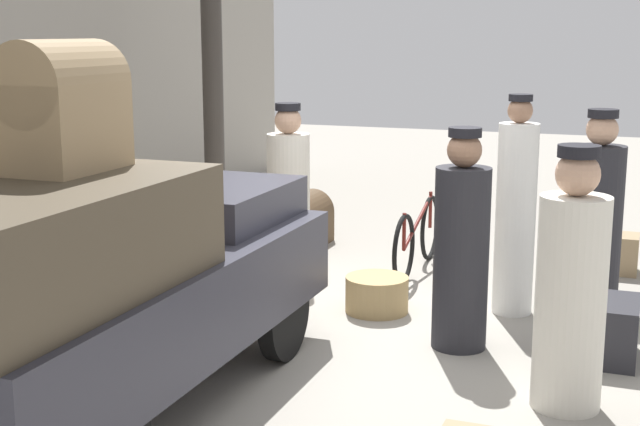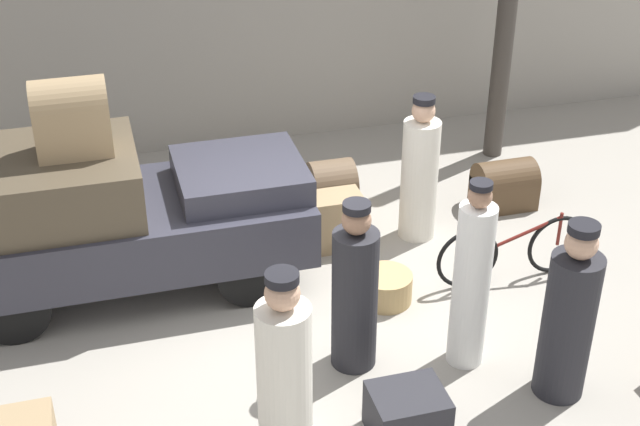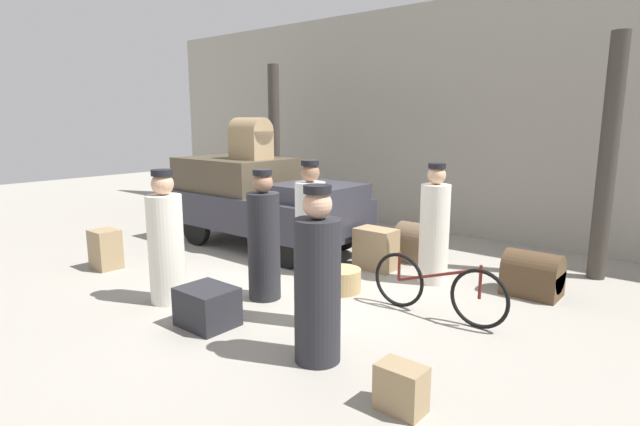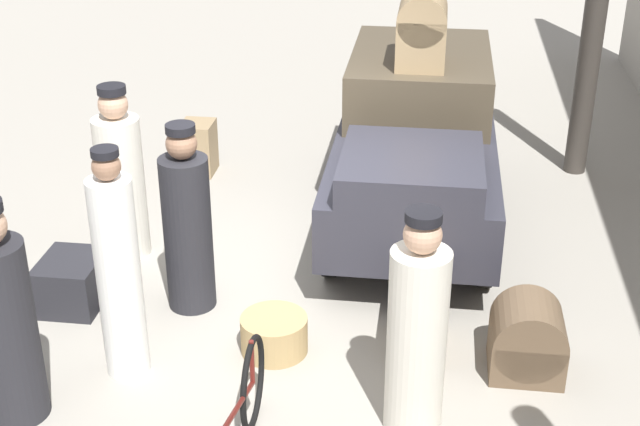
# 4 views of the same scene
# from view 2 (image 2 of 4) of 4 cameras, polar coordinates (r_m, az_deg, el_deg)

# --- Properties ---
(ground_plane) EXTENTS (30.00, 30.00, 0.00)m
(ground_plane) POSITION_cam_2_polar(r_m,az_deg,el_deg) (8.94, -0.90, -6.08)
(ground_plane) COLOR gray
(canopy_pillar_right) EXTENTS (0.25, 0.25, 3.43)m
(canopy_pillar_right) POSITION_cam_2_polar(r_m,az_deg,el_deg) (11.55, 11.77, 11.43)
(canopy_pillar_right) COLOR #38332D
(canopy_pillar_right) RESTS_ON ground
(truck) EXTENTS (3.65, 1.55, 1.56)m
(truck) POSITION_cam_2_polar(r_m,az_deg,el_deg) (9.05, -13.43, -0.00)
(truck) COLOR black
(truck) RESTS_ON ground
(bicycle) EXTENTS (1.69, 0.04, 0.72)m
(bicycle) POSITION_cam_2_polar(r_m,az_deg,el_deg) (9.38, 12.26, -2.38)
(bicycle) COLOR black
(bicycle) RESTS_ON ground
(wicker_basket) EXTENTS (0.53, 0.53, 0.30)m
(wicker_basket) POSITION_cam_2_polar(r_m,az_deg,el_deg) (8.98, 4.22, -4.78)
(wicker_basket) COLOR tan
(wicker_basket) RESTS_ON ground
(porter_carrying_trunk) EXTENTS (0.44, 0.44, 1.67)m
(porter_carrying_trunk) POSITION_cam_2_polar(r_m,az_deg,el_deg) (6.99, -2.30, -10.15)
(porter_carrying_trunk) COLOR silver
(porter_carrying_trunk) RESTS_ON ground
(porter_lifting_near_truck) EXTENTS (0.33, 0.33, 1.84)m
(porter_lifting_near_truck) POSITION_cam_2_polar(r_m,az_deg,el_deg) (7.91, 9.67, -4.36)
(porter_lifting_near_truck) COLOR white
(porter_lifting_near_truck) RESTS_ON ground
(porter_standing_middle) EXTENTS (0.41, 0.41, 1.66)m
(porter_standing_middle) POSITION_cam_2_polar(r_m,az_deg,el_deg) (7.83, 2.24, -5.17)
(porter_standing_middle) COLOR #232328
(porter_standing_middle) RESTS_ON ground
(conductor_in_dark_uniform) EXTENTS (0.41, 0.41, 1.68)m
(conductor_in_dark_uniform) POSITION_cam_2_polar(r_m,az_deg,el_deg) (9.81, 6.39, 2.47)
(conductor_in_dark_uniform) COLOR silver
(conductor_in_dark_uniform) RESTS_ON ground
(porter_with_bicycle) EXTENTS (0.44, 0.44, 1.69)m
(porter_with_bicycle) POSITION_cam_2_polar(r_m,az_deg,el_deg) (7.79, 15.62, -6.58)
(porter_with_bicycle) COLOR #232328
(porter_with_bicycle) RESTS_ON ground
(suitcase_black_upright) EXTENTS (0.61, 0.40, 0.63)m
(suitcase_black_upright) POSITION_cam_2_polar(r_m,az_deg,el_deg) (9.76, 0.88, -0.51)
(suitcase_black_upright) COLOR #937A56
(suitcase_black_upright) RESTS_ON ground
(trunk_umber_medium) EXTENTS (0.61, 0.51, 0.44)m
(trunk_umber_medium) POSITION_cam_2_polar(r_m,az_deg,el_deg) (7.46, 5.61, -12.68)
(trunk_umber_medium) COLOR #232328
(trunk_umber_medium) RESTS_ON ground
(trunk_large_brown) EXTENTS (0.52, 0.56, 0.62)m
(trunk_large_brown) POSITION_cam_2_polar(r_m,az_deg,el_deg) (10.51, 0.74, 1.63)
(trunk_large_brown) COLOR brown
(trunk_large_brown) RESTS_ON ground
(trunk_barrel_dark) EXTENTS (0.69, 0.50, 0.58)m
(trunk_barrel_dark) POSITION_cam_2_polar(r_m,az_deg,el_deg) (10.81, 11.72, 1.74)
(trunk_barrel_dark) COLOR #4C3823
(trunk_barrel_dark) RESTS_ON ground
(trunk_on_truck_roof) EXTENTS (0.68, 0.47, 0.73)m
(trunk_on_truck_roof) POSITION_cam_2_polar(r_m,az_deg,el_deg) (8.58, -15.65, 6.01)
(trunk_on_truck_roof) COLOR #937A56
(trunk_on_truck_roof) RESTS_ON truck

